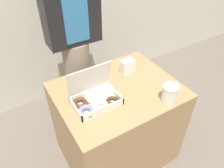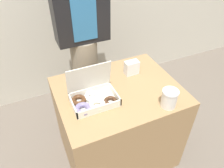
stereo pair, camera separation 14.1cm
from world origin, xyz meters
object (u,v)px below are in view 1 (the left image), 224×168
donut_box (94,101)px  napkin_holder (127,66)px  coffee_cup (170,93)px  person_customer (74,41)px

donut_box → napkin_holder: (0.38, 0.19, 0.02)m
coffee_cup → person_customer: person_customer is taller
coffee_cup → person_customer: (-0.28, 0.83, 0.07)m
donut_box → coffee_cup: 0.48m
donut_box → napkin_holder: bearing=26.1°
person_customer → donut_box: bearing=-103.5°
donut_box → napkin_holder: donut_box is taller
napkin_holder → person_customer: 0.50m
person_customer → napkin_holder: bearing=-61.8°
napkin_holder → person_customer: (-0.23, 0.43, 0.08)m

